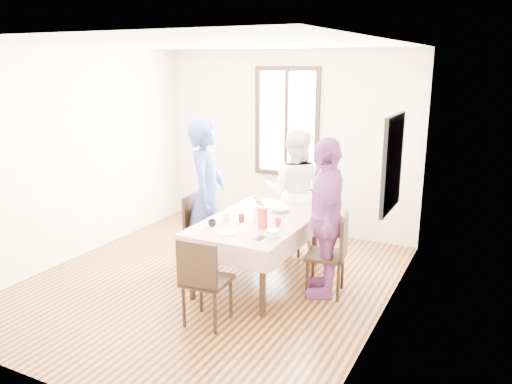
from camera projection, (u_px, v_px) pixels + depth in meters
The scene contains 30 objects.
ground at pixel (209, 282), 5.96m from camera, with size 4.50×4.50×0.00m, color black.
back_wall at pixel (287, 142), 7.56m from camera, with size 4.00×4.00×0.00m, color beige.
right_wall at pixel (387, 190), 4.74m from camera, with size 4.50×4.50×0.00m, color beige.
window_frame at pixel (287, 122), 7.47m from camera, with size 1.02×0.06×1.62m, color black.
window_pane at pixel (287, 122), 7.48m from camera, with size 0.90×0.02×1.50m, color white.
art_poster at pixel (393, 163), 4.96m from camera, with size 0.04×0.76×0.96m, color red.
dining_table at pixel (258, 251), 5.89m from camera, with size 0.98×1.61×0.75m, color black.
tablecloth at pixel (258, 220), 5.79m from camera, with size 1.10×1.73×0.01m, color #530B07.
chair_left at pixel (206, 231), 6.36m from camera, with size 0.42×0.42×0.91m, color black.
chair_right at pixel (326, 255), 5.56m from camera, with size 0.42×0.42×0.91m, color black.
chair_far at pixel (295, 219), 6.82m from camera, with size 0.42×0.42×0.91m, color black.
chair_near at pixel (207, 280), 4.91m from camera, with size 0.42×0.42×0.91m, color black.
person_left at pixel (206, 195), 6.23m from camera, with size 0.68×0.44×1.85m, color navy.
person_far at pixel (295, 192), 6.71m from camera, with size 0.82×0.64×1.69m, color white.
person_right at pixel (325, 218), 5.46m from camera, with size 1.03×0.43×1.76m, color #7D3C7C.
mug_black at pixel (212, 223), 5.55m from camera, with size 0.09×0.09×0.07m, color black.
mug_flag at pixel (278, 222), 5.56m from camera, with size 0.09×0.09×0.08m, color red.
mug_green at pixel (260, 208), 6.13m from camera, with size 0.10×0.10×0.08m, color #0C7226.
serving_bowl at pixel (280, 210), 6.08m from camera, with size 0.23×0.23×0.06m, color white.
juice_carton at pixel (263, 218), 5.45m from camera, with size 0.07×0.07×0.24m, color red.
butter_tub at pixel (272, 234), 5.19m from camera, with size 0.13×0.13×0.06m, color white.
jam_jar at pixel (242, 218), 5.69m from camera, with size 0.07×0.07×0.09m, color black.
drinking_glass at pixel (226, 217), 5.71m from camera, with size 0.07×0.07×0.10m, color silver.
smartphone at pixel (260, 238), 5.17m from camera, with size 0.07×0.14×0.01m, color black.
flower_vase at pixel (258, 212), 5.83m from camera, with size 0.07×0.07×0.15m, color silver.
plate_left at pixel (240, 213), 6.02m from camera, with size 0.20×0.20×0.01m, color white.
plate_far at pixel (280, 206), 6.33m from camera, with size 0.20×0.20×0.01m, color white.
plate_near at pixel (227, 233), 5.32m from camera, with size 0.20×0.20×0.01m, color white.
butter_lid at pixel (272, 231), 5.19m from camera, with size 0.12×0.12×0.01m, color blue.
flower_bunch at pixel (258, 201), 5.80m from camera, with size 0.09×0.09×0.10m, color yellow, non-canonical shape.
Camera 1 is at (2.98, -4.66, 2.52)m, focal length 35.39 mm.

